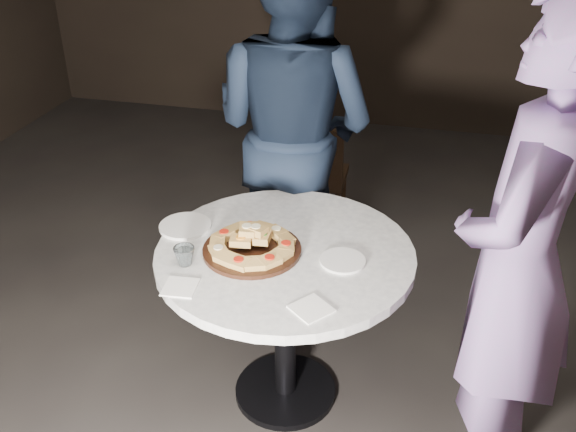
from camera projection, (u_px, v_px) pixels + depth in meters
The scene contains 12 objects.
floor at pixel (264, 403), 2.91m from camera, with size 7.00×7.00×0.00m, color black.
table at pixel (285, 280), 2.65m from camera, with size 1.34×1.34×0.79m.
serving_board at pixel (252, 250), 2.56m from camera, with size 0.40×0.40×0.02m, color black.
focaccia_pile at pixel (252, 242), 2.55m from camera, with size 0.36×0.36×0.09m.
plate_left at pixel (185, 226), 2.72m from camera, with size 0.22×0.22×0.01m, color white.
plate_right at pixel (343, 261), 2.50m from camera, with size 0.18×0.18×0.01m, color white.
water_glass at pixel (184, 256), 2.47m from camera, with size 0.08×0.08×0.08m, color silver.
napkin_near at pixel (180, 287), 2.35m from camera, with size 0.12×0.12×0.01m, color white.
napkin_far at pixel (311, 309), 2.24m from camera, with size 0.13×0.13×0.01m, color white.
chair_far at pixel (315, 173), 3.94m from camera, with size 0.38×0.40×0.79m.
diner_navy at pixel (294, 129), 3.22m from camera, with size 0.93×0.73×1.92m, color #131D2F.
diner_teal at pixel (518, 265), 2.19m from camera, with size 0.69×0.45×1.90m, color slate.
Camera 1 is at (0.61, -2.01, 2.19)m, focal length 40.00 mm.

